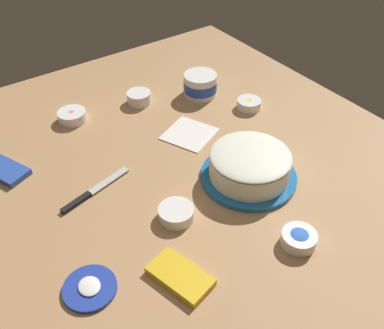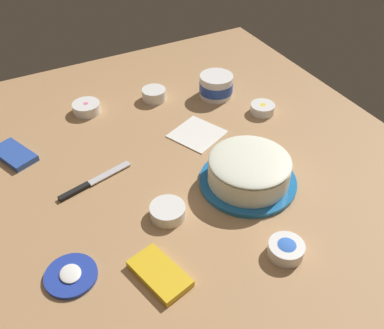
% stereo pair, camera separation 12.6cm
% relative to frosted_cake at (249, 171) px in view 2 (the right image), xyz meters
% --- Properties ---
extents(ground_plane, '(1.54, 1.54, 0.00)m').
position_rel_frosted_cake_xyz_m(ground_plane, '(-0.17, -0.19, -0.05)').
color(ground_plane, tan).
extents(frosted_cake, '(0.28, 0.28, 0.10)m').
position_rel_frosted_cake_xyz_m(frosted_cake, '(0.00, 0.00, 0.00)').
color(frosted_cake, '#1E6BB2').
rests_on(frosted_cake, ground_plane).
extents(frosting_tub, '(0.12, 0.12, 0.08)m').
position_rel_frosted_cake_xyz_m(frosting_tub, '(-0.46, 0.16, -0.00)').
color(frosting_tub, white).
rests_on(frosting_tub, ground_plane).
extents(frosting_tub_lid, '(0.12, 0.12, 0.02)m').
position_rel_frosted_cake_xyz_m(frosting_tub_lid, '(0.08, -0.54, -0.04)').
color(frosting_tub_lid, '#233DAD').
rests_on(frosting_tub_lid, ground_plane).
extents(spreading_knife, '(0.08, 0.23, 0.01)m').
position_rel_frosted_cake_xyz_m(spreading_knife, '(-0.21, -0.41, -0.04)').
color(spreading_knife, silver).
rests_on(spreading_knife, ground_plane).
extents(sprinkle_bowl_pink, '(0.10, 0.10, 0.04)m').
position_rel_frosted_cake_xyz_m(sprinkle_bowl_pink, '(-0.58, -0.30, -0.03)').
color(sprinkle_bowl_pink, white).
rests_on(sprinkle_bowl_pink, ground_plane).
extents(sprinkle_bowl_yellow, '(0.09, 0.09, 0.03)m').
position_rel_frosted_cake_xyz_m(sprinkle_bowl_yellow, '(-0.28, 0.25, -0.03)').
color(sprinkle_bowl_yellow, white).
rests_on(sprinkle_bowl_yellow, ground_plane).
extents(sprinkle_bowl_rainbow, '(0.10, 0.10, 0.03)m').
position_rel_frosted_cake_xyz_m(sprinkle_bowl_rainbow, '(0.01, -0.26, -0.03)').
color(sprinkle_bowl_rainbow, white).
rests_on(sprinkle_bowl_rainbow, ground_plane).
extents(sprinkle_bowl_blue, '(0.09, 0.09, 0.04)m').
position_rel_frosted_cake_xyz_m(sprinkle_bowl_blue, '(0.26, -0.06, -0.03)').
color(sprinkle_bowl_blue, white).
rests_on(sprinkle_bowl_blue, ground_plane).
extents(sprinkle_bowl_green, '(0.09, 0.09, 0.04)m').
position_rel_frosted_cake_xyz_m(sprinkle_bowl_green, '(-0.54, -0.05, -0.02)').
color(sprinkle_bowl_green, white).
rests_on(sprinkle_bowl_green, ground_plane).
extents(candy_box_lower, '(0.17, 0.13, 0.02)m').
position_rel_frosted_cake_xyz_m(candy_box_lower, '(-0.44, -0.57, -0.04)').
color(candy_box_lower, '#2D51B2').
rests_on(candy_box_lower, ground_plane).
extents(candy_box_upper, '(0.17, 0.12, 0.02)m').
position_rel_frosted_cake_xyz_m(candy_box_upper, '(0.17, -0.36, -0.04)').
color(candy_box_upper, yellow).
rests_on(candy_box_upper, ground_plane).
extents(paper_napkin, '(0.20, 0.20, 0.01)m').
position_rel_frosted_cake_xyz_m(paper_napkin, '(-0.28, -0.02, -0.04)').
color(paper_napkin, white).
rests_on(paper_napkin, ground_plane).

